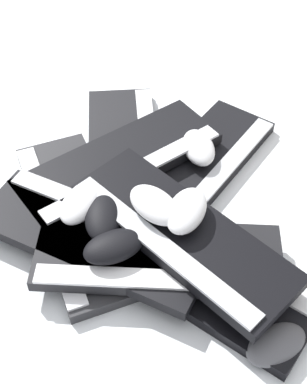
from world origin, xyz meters
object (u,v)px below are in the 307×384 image
object	(u,v)px
keyboard_2	(125,155)
keyboard_6	(94,236)
mouse_2	(186,211)
mouse_6	(154,205)
keyboard_0	(195,275)
mouse_7	(198,147)
keyboard_3	(76,216)
keyboard_4	(158,258)
mouse_0	(81,203)
mouse_3	(103,217)
keyboard_1	(197,169)
keyboard_7	(181,233)
keyboard_5	(120,161)
mouse_1	(114,246)
mouse_4	(276,345)

from	to	relation	value
keyboard_2	keyboard_6	world-z (taller)	keyboard_6
mouse_2	mouse_6	bearing A→B (deg)	-81.70
keyboard_0	mouse_7	distance (m)	0.30
keyboard_3	mouse_6	bearing A→B (deg)	43.31
keyboard_6	mouse_7	world-z (taller)	mouse_7
keyboard_4	mouse_2	size ratio (longest dim) A/B	4.14
mouse_0	mouse_3	size ratio (longest dim) A/B	1.00
keyboard_1	keyboard_7	distance (m)	0.23
keyboard_0	mouse_3	distance (m)	0.20
keyboard_2	mouse_3	distance (m)	0.24
mouse_0	mouse_3	bearing A→B (deg)	75.01
keyboard_7	keyboard_4	bearing A→B (deg)	-78.63
keyboard_2	mouse_7	xyz separation A→B (m)	(0.08, 0.13, 0.04)
keyboard_2	keyboard_7	xyz separation A→B (m)	(0.29, -0.02, 0.06)
mouse_0	keyboard_5	bearing A→B (deg)	-179.18
keyboard_7	mouse_2	world-z (taller)	mouse_2
keyboard_3	keyboard_5	distance (m)	0.15
keyboard_7	keyboard_2	bearing A→B (deg)	175.71
keyboard_5	mouse_1	world-z (taller)	mouse_1
mouse_2	keyboard_7	bearing A→B (deg)	1.37
mouse_3	keyboard_5	bearing A→B (deg)	171.84
mouse_0	mouse_4	bearing A→B (deg)	77.35
keyboard_1	keyboard_3	distance (m)	0.28
keyboard_6	mouse_1	xyz separation A→B (m)	(0.06, 0.01, 0.04)
keyboard_5	mouse_0	size ratio (longest dim) A/B	4.16
keyboard_3	mouse_1	distance (m)	0.16
mouse_1	mouse_2	size ratio (longest dim) A/B	1.00
keyboard_4	keyboard_7	world-z (taller)	keyboard_7
keyboard_0	mouse_7	size ratio (longest dim) A/B	4.19
keyboard_0	mouse_4	bearing A→B (deg)	14.53
keyboard_2	mouse_7	bearing A→B (deg)	57.93
keyboard_4	mouse_7	size ratio (longest dim) A/B	4.14
mouse_1	mouse_3	world-z (taller)	same
mouse_0	mouse_3	world-z (taller)	same
keyboard_3	mouse_6	distance (m)	0.19
keyboard_5	mouse_2	world-z (taller)	mouse_2
keyboard_1	mouse_0	world-z (taller)	mouse_0
keyboard_3	keyboard_2	bearing A→B (deg)	125.11
keyboard_1	mouse_0	bearing A→B (deg)	-83.65
mouse_1	mouse_2	xyz separation A→B (m)	(0.01, 0.14, 0.03)
keyboard_1	mouse_6	bearing A→B (deg)	-53.93
mouse_3	mouse_7	bearing A→B (deg)	138.38
keyboard_7	mouse_3	bearing A→B (deg)	-130.00
keyboard_4	mouse_2	xyz separation A→B (m)	(-0.03, 0.07, 0.07)
keyboard_4	mouse_6	world-z (taller)	mouse_6
keyboard_6	keyboard_1	bearing A→B (deg)	107.47
keyboard_5	mouse_7	distance (m)	0.17
keyboard_6	keyboard_7	bearing A→B (deg)	56.67
mouse_2	mouse_7	size ratio (longest dim) A/B	1.00
keyboard_7	mouse_3	world-z (taller)	mouse_3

